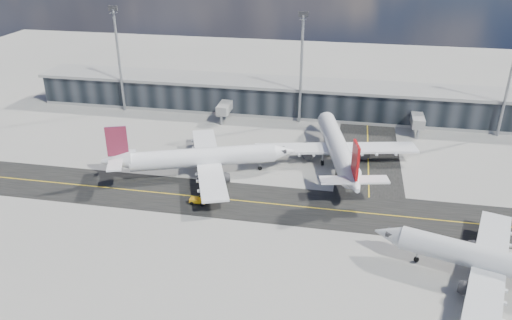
% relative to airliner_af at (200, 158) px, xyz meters
% --- Properties ---
extents(ground, '(300.00, 300.00, 0.00)m').
position_rel_airliner_af_xyz_m(ground, '(16.97, -13.26, -3.95)').
color(ground, gray).
rests_on(ground, ground).
extents(taxiway_lanes, '(180.00, 63.00, 0.03)m').
position_rel_airliner_af_xyz_m(taxiway_lanes, '(20.89, -2.52, -3.94)').
color(taxiway_lanes, black).
rests_on(taxiway_lanes, ground).
extents(terminal_concourse, '(152.00, 19.80, 8.80)m').
position_rel_airliner_af_xyz_m(terminal_concourse, '(17.02, 41.67, 0.14)').
color(terminal_concourse, black).
rests_on(terminal_concourse, ground).
extents(floodlight_masts, '(102.50, 0.70, 28.90)m').
position_rel_airliner_af_xyz_m(floodlight_masts, '(16.97, 34.74, 11.65)').
color(floodlight_masts, gray).
rests_on(floodlight_masts, ground).
extents(airliner_af, '(39.12, 33.81, 11.97)m').
position_rel_airliner_af_xyz_m(airliner_af, '(0.00, 0.00, 0.00)').
color(airliner_af, white).
rests_on(airliner_af, ground).
extents(airliner_redtail, '(36.20, 42.17, 12.56)m').
position_rel_airliner_af_xyz_m(airliner_redtail, '(27.96, 10.42, 0.20)').
color(airliner_redtail, white).
rests_on(airliner_redtail, ground).
extents(airliner_near, '(36.66, 31.58, 11.04)m').
position_rel_airliner_af_xyz_m(airliner_near, '(53.27, -25.90, -0.31)').
color(airliner_near, silver).
rests_on(airliner_near, ground).
extents(baggage_tug, '(3.12, 1.69, 1.91)m').
position_rel_airliner_af_xyz_m(baggage_tug, '(3.22, -11.96, -2.99)').
color(baggage_tug, '#F8A90D').
rests_on(baggage_tug, ground).
extents(service_van, '(4.97, 6.54, 1.65)m').
position_rel_airliner_af_xyz_m(service_van, '(25.54, 16.83, -3.13)').
color(service_van, white).
rests_on(service_van, ground).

